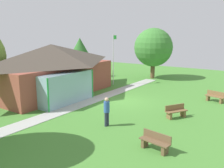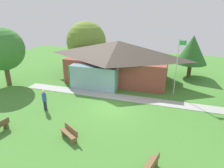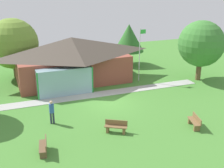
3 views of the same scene
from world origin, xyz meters
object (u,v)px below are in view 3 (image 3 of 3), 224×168
object	(u,v)px
bench_front_center	(116,127)
visitor_strolling_lawn	(52,110)
bench_front_right	(195,122)
tree_east_hedge	(201,44)
flagpole	(140,52)
pavilion	(72,59)
tree_behind_pavilion_left	(13,44)
tree_behind_pavilion_right	(129,38)
bench_front_left	(44,147)

from	to	relation	value
bench_front_center	visitor_strolling_lawn	xyz separation A→B (m)	(-3.69, 2.87, 0.62)
bench_front_right	tree_east_hedge	bearing A→B (deg)	-22.72
tree_east_hedge	flagpole	bearing A→B (deg)	162.19
pavilion	tree_behind_pavilion_left	size ratio (longest dim) A/B	1.91
bench_front_center	tree_east_hedge	xyz separation A→B (m)	(12.06, 7.21, 3.31)
pavilion	tree_behind_pavilion_right	xyz separation A→B (m)	(7.86, 3.71, 0.92)
bench_front_right	tree_east_hedge	xyz separation A→B (m)	(6.72, 8.53, 3.31)
flagpole	bench_front_left	xyz separation A→B (m)	(-11.16, -9.80, -2.54)
bench_front_right	tree_behind_pavilion_right	xyz separation A→B (m)	(2.53, 16.41, 2.82)
tree_behind_pavilion_right	flagpole	bearing A→B (deg)	-104.85
bench_front_right	pavilion	bearing A→B (deg)	38.28
flagpole	tree_east_hedge	bearing A→B (deg)	-17.81
tree_east_hedge	tree_behind_pavilion_left	xyz separation A→B (m)	(-17.18, 7.71, -0.15)
flagpole	tree_behind_pavilion_right	distance (m)	6.24
bench_front_right	tree_east_hedge	distance (m)	11.35
flagpole	visitor_strolling_lawn	bearing A→B (deg)	-148.13
bench_front_left	bench_front_center	xyz separation A→B (m)	(4.89, 0.74, 0.00)
flagpole	bench_front_right	size ratio (longest dim) A/B	3.40
tree_behind_pavilion_left	visitor_strolling_lawn	bearing A→B (deg)	-83.22
bench_front_left	visitor_strolling_lawn	distance (m)	3.86
bench_front_left	tree_east_hedge	bearing A→B (deg)	-55.79
pavilion	bench_front_right	distance (m)	13.91
pavilion	tree_behind_pavilion_right	bearing A→B (deg)	25.24
flagpole	visitor_strolling_lawn	distance (m)	11.88
tree_east_hedge	tree_behind_pavilion_right	world-z (taller)	tree_east_hedge
bench_front_left	bench_front_right	world-z (taller)	same
bench_front_center	visitor_strolling_lawn	world-z (taller)	visitor_strolling_lawn
tree_behind_pavilion_right	visitor_strolling_lawn	bearing A→B (deg)	-133.42
pavilion	bench_front_left	size ratio (longest dim) A/B	7.53
bench_front_right	tree_behind_pavilion_right	size ratio (longest dim) A/B	0.32
pavilion	bench_front_right	size ratio (longest dim) A/B	7.47
pavilion	tree_behind_pavilion_left	distance (m)	6.35
visitor_strolling_lawn	tree_east_hedge	size ratio (longest dim) A/B	0.29
pavilion	bench_front_left	xyz separation A→B (m)	(-4.89, -12.12, -1.90)
bench_front_left	tree_east_hedge	xyz separation A→B (m)	(16.94, 7.95, 3.31)
visitor_strolling_lawn	tree_behind_pavilion_left	xyz separation A→B (m)	(-1.43, 12.04, 2.53)
tree_behind_pavilion_right	bench_front_left	bearing A→B (deg)	-128.86
bench_front_left	tree_behind_pavilion_right	bearing A→B (deg)	-29.78
tree_east_hedge	tree_behind_pavilion_left	distance (m)	18.83
visitor_strolling_lawn	tree_east_hedge	bearing A→B (deg)	-155.27
flagpole	bench_front_center	size ratio (longest dim) A/B	3.52
bench_front_right	visitor_strolling_lawn	xyz separation A→B (m)	(-9.02, 4.20, 0.62)
visitor_strolling_lawn	bench_front_left	bearing A→B (deg)	81.02
tree_behind_pavilion_left	tree_behind_pavilion_right	size ratio (longest dim) A/B	1.26
tree_behind_pavilion_left	pavilion	bearing A→B (deg)	-34.58
bench_front_left	tree_behind_pavilion_left	world-z (taller)	tree_behind_pavilion_left
flagpole	tree_behind_pavilion_right	xyz separation A→B (m)	(1.60, 6.02, 0.28)
pavilion	bench_front_center	xyz separation A→B (m)	(-0.00, -11.38, -1.90)
bench_front_center	flagpole	bearing A→B (deg)	-92.95
visitor_strolling_lawn	bench_front_right	bearing A→B (deg)	164.40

